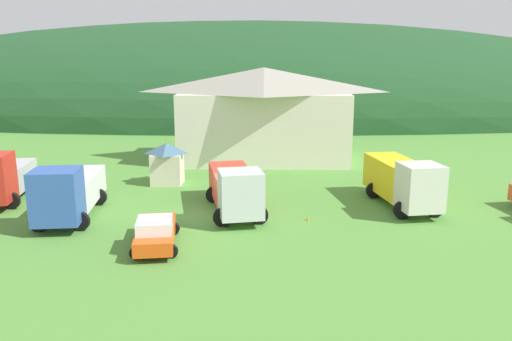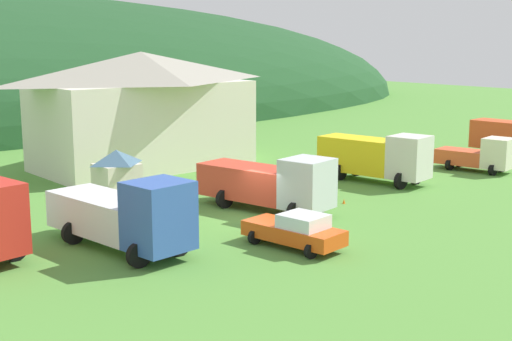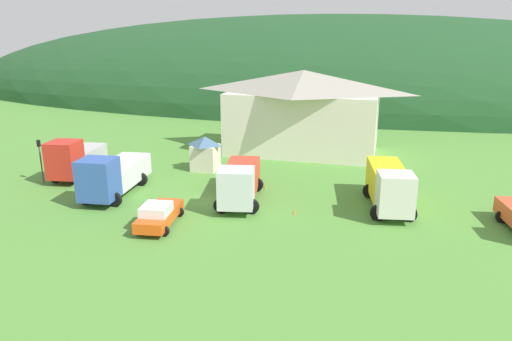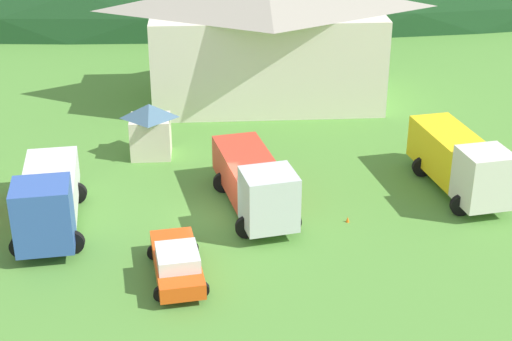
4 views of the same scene
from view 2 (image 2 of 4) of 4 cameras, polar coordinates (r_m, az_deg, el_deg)
ground_plane at (r=37.81m, az=-0.60°, el=-3.96°), size 200.00×200.00×0.00m
depot_building at (r=52.89m, az=-9.21°, el=5.00°), size 16.36×8.88×8.57m
play_shed_cream at (r=41.82m, az=-11.22°, el=-0.43°), size 2.46×2.27×3.18m
box_truck_blue at (r=32.45m, az=-10.48°, el=-3.54°), size 3.89×8.50×3.56m
tow_truck_silver at (r=39.16m, az=1.21°, el=-0.99°), size 4.17×8.46×3.24m
flatbed_truck_yellow at (r=47.78m, az=9.78°, el=1.19°), size 3.88×7.91×3.35m
light_truck_cream at (r=53.37m, az=17.82°, el=1.21°), size 3.07×5.66×2.56m
service_pickup_orange at (r=32.62m, az=3.23°, el=-4.87°), size 2.78×5.12×1.66m
traffic_cone_near_pickup at (r=42.89m, az=-1.01°, el=-2.18°), size 0.36×0.36×0.47m
traffic_cone_mid_row at (r=41.56m, az=7.14°, el=-2.69°), size 0.36×0.36×0.56m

